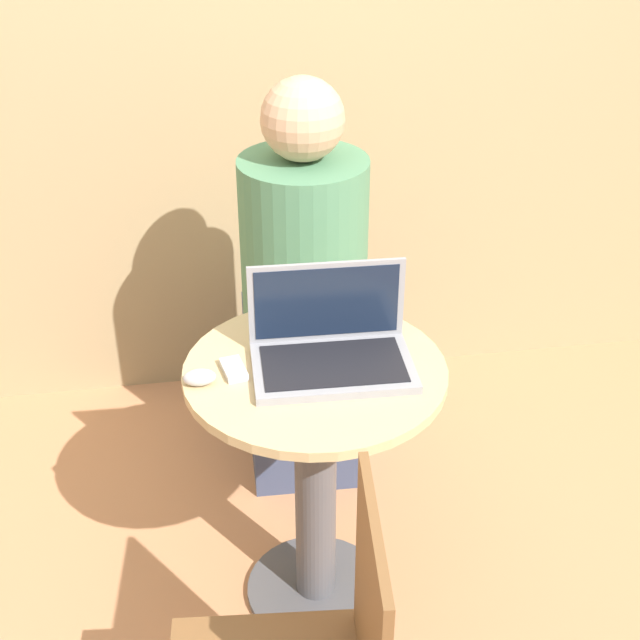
% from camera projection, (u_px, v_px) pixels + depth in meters
% --- Properties ---
extents(ground_plane, '(12.00, 12.00, 0.00)m').
position_uv_depth(ground_plane, '(316.00, 591.00, 2.48)').
color(ground_plane, tan).
extents(back_wall, '(7.00, 0.05, 2.60)m').
position_uv_depth(back_wall, '(260.00, 21.00, 2.75)').
color(back_wall, tan).
rests_on(back_wall, ground_plane).
extents(round_table, '(0.63, 0.63, 0.75)m').
position_uv_depth(round_table, '(315.00, 452.00, 2.23)').
color(round_table, '#4C4C51').
rests_on(round_table, ground_plane).
extents(laptop, '(0.38, 0.25, 0.23)m').
position_uv_depth(laptop, '(331.00, 346.00, 2.09)').
color(laptop, gray).
rests_on(laptop, round_table).
extents(cell_phone, '(0.06, 0.10, 0.02)m').
position_uv_depth(cell_phone, '(234.00, 369.00, 2.07)').
color(cell_phone, silver).
rests_on(cell_phone, round_table).
extents(computer_mouse, '(0.08, 0.04, 0.04)m').
position_uv_depth(computer_mouse, '(200.00, 377.00, 2.03)').
color(computer_mouse, '#B2B2B7').
rests_on(computer_mouse, round_table).
extents(person_seated, '(0.36, 0.57, 1.29)m').
position_uv_depth(person_seated, '(302.00, 316.00, 2.71)').
color(person_seated, '#3D4766').
rests_on(person_seated, ground_plane).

